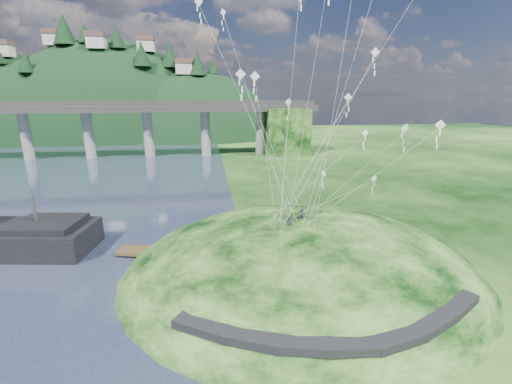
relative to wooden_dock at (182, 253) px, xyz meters
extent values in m
plane|color=black|center=(3.87, -6.48, -0.44)|extent=(320.00, 320.00, 0.00)
ellipsoid|color=black|center=(11.87, -4.48, -1.94)|extent=(36.00, 32.00, 13.00)
cube|color=black|center=(2.37, -14.48, 1.59)|extent=(4.32, 3.62, 0.71)
cube|color=black|center=(5.37, -16.13, 1.65)|extent=(4.10, 2.97, 0.61)
cube|color=black|center=(8.37, -17.13, 1.64)|extent=(3.85, 2.37, 0.62)
cube|color=black|center=(11.37, -17.58, 1.60)|extent=(3.62, 1.83, 0.66)
cube|color=black|center=(14.37, -17.38, 1.61)|extent=(3.82, 2.27, 0.68)
cube|color=black|center=(17.37, -16.43, 1.70)|extent=(4.11, 2.97, 0.71)
cube|color=black|center=(20.37, -14.88, 1.73)|extent=(4.26, 3.43, 0.66)
cube|color=#2D2B2B|center=(-46.13, 63.52, 12.56)|extent=(160.00, 9.00, 1.60)
cube|color=#2D2B2B|center=(-46.13, 63.52, 13.96)|extent=(160.00, 0.40, 1.20)
cube|color=#2D2B2B|center=(-46.13, 67.82, 13.96)|extent=(160.00, 0.40, 1.20)
cylinder|color=gray|center=(-43.63, 63.52, 6.06)|extent=(2.60, 2.60, 13.00)
cylinder|color=gray|center=(-28.13, 63.52, 6.06)|extent=(2.60, 2.60, 13.00)
cylinder|color=gray|center=(-12.63, 63.52, 6.06)|extent=(2.60, 2.60, 13.00)
cylinder|color=gray|center=(2.87, 63.52, 6.06)|extent=(2.60, 2.60, 13.00)
cylinder|color=gray|center=(18.37, 63.52, 6.06)|extent=(2.60, 2.60, 13.00)
cube|color=black|center=(25.87, 63.52, 6.06)|extent=(12.00, 11.00, 13.00)
ellipsoid|color=black|center=(-74.13, 113.52, -8.44)|extent=(84.00, 60.00, 80.00)
ellipsoid|color=black|center=(-36.13, 119.52, -6.44)|extent=(96.00, 68.00, 88.00)
ellipsoid|color=black|center=(-1.13, 111.52, -10.44)|extent=(76.00, 56.00, 72.00)
cone|color=black|center=(-56.71, 99.69, 26.90)|extent=(5.29, 5.29, 6.96)
cone|color=black|center=(-46.01, 108.15, 38.79)|extent=(8.01, 8.01, 10.54)
cone|color=black|center=(-39.00, 107.59, 37.45)|extent=(4.97, 4.97, 6.54)
cone|color=black|center=(-27.53, 105.56, 36.24)|extent=(5.83, 5.83, 7.67)
cone|color=black|center=(-18.58, 100.61, 30.14)|extent=(6.47, 6.47, 8.51)
cone|color=black|center=(-9.35, 107.51, 30.79)|extent=(7.13, 7.13, 9.38)
cone|color=black|center=(0.75, 102.55, 27.43)|extent=(6.56, 6.56, 8.63)
cone|color=black|center=(6.64, 108.15, 27.24)|extent=(4.88, 4.88, 6.42)
cube|color=beige|center=(-66.13, 105.52, 30.85)|extent=(6.00, 5.00, 4.00)
cube|color=brown|center=(-66.13, 105.52, 33.55)|extent=(6.40, 5.40, 1.60)
cube|color=beige|center=(-51.13, 111.52, 35.55)|extent=(6.00, 5.00, 4.00)
cube|color=brown|center=(-51.13, 111.52, 38.25)|extent=(6.40, 5.40, 1.60)
cube|color=beige|center=(-34.13, 103.52, 33.84)|extent=(6.00, 5.00, 4.00)
cube|color=brown|center=(-34.13, 103.52, 36.54)|extent=(6.40, 5.40, 1.60)
cube|color=beige|center=(-18.13, 109.52, 33.74)|extent=(6.00, 5.00, 4.00)
cube|color=brown|center=(-18.13, 109.52, 36.44)|extent=(6.40, 5.40, 1.60)
cube|color=beige|center=(-4.13, 103.52, 25.44)|extent=(6.00, 5.00, 4.00)
cube|color=brown|center=(-4.13, 103.52, 28.14)|extent=(6.40, 5.40, 1.60)
cube|color=black|center=(-14.38, 3.47, 2.78)|extent=(7.42, 6.49, 0.67)
cylinder|color=#2D2B2B|center=(-15.47, 3.64, 4.22)|extent=(0.27, 0.27, 3.33)
cube|color=#3B2C18|center=(0.00, 0.00, 0.01)|extent=(14.09, 5.55, 0.35)
cylinder|color=#3B2C18|center=(-5.81, 1.47, -0.24)|extent=(0.30, 0.30, 1.00)
cylinder|color=#3B2C18|center=(-2.90, 0.73, -0.24)|extent=(0.30, 0.30, 1.00)
cylinder|color=#3B2C18|center=(0.00, 0.00, -0.24)|extent=(0.30, 0.30, 1.00)
cylinder|color=#3B2C18|center=(2.90, -0.73, -0.24)|extent=(0.30, 0.30, 1.00)
cylinder|color=#3B2C18|center=(5.81, -1.47, -0.24)|extent=(0.30, 0.30, 1.00)
imported|color=#252632|center=(10.34, -5.00, 5.38)|extent=(0.73, 0.64, 1.69)
imported|color=#252632|center=(11.95, -3.20, 5.45)|extent=(0.91, 0.72, 1.82)
cube|color=white|center=(17.72, -10.05, 13.80)|extent=(0.73, 0.26, 0.71)
cube|color=white|center=(17.72, -10.05, 13.28)|extent=(0.09, 0.06, 0.43)
cube|color=white|center=(17.72, -10.05, 12.75)|extent=(0.09, 0.06, 0.43)
cube|color=white|center=(17.72, -10.05, 12.23)|extent=(0.09, 0.06, 0.43)
cube|color=white|center=(21.77, -8.41, 13.88)|extent=(0.69, 0.52, 0.81)
cube|color=white|center=(21.77, -8.41, 13.29)|extent=(0.11, 0.06, 0.48)
cube|color=white|center=(21.77, -8.41, 12.71)|extent=(0.11, 0.06, 0.48)
cube|color=white|center=(21.77, -8.41, 12.12)|extent=(0.11, 0.06, 0.48)
cube|color=white|center=(19.22, -3.31, 8.27)|extent=(0.67, 0.25, 0.69)
cube|color=white|center=(19.22, -3.31, 7.78)|extent=(0.09, 0.06, 0.40)
cube|color=white|center=(19.22, -3.31, 7.29)|extent=(0.09, 0.06, 0.40)
cube|color=white|center=(19.22, -3.31, 6.80)|extent=(0.09, 0.06, 0.40)
cube|color=white|center=(11.62, -8.77, 22.39)|extent=(0.11, 0.02, 0.48)
cube|color=white|center=(9.69, -8.72, 21.96)|extent=(0.09, 0.02, 0.43)
cube|color=white|center=(11.12, -0.15, 15.51)|extent=(0.69, 0.32, 0.72)
cube|color=white|center=(11.12, -0.15, 14.99)|extent=(0.09, 0.07, 0.43)
cube|color=white|center=(11.12, -0.15, 14.47)|extent=(0.09, 0.07, 0.43)
cube|color=white|center=(11.12, -0.15, 13.95)|extent=(0.09, 0.07, 0.43)
cube|color=white|center=(16.77, 4.44, 7.08)|extent=(0.49, 0.73, 0.82)
cube|color=white|center=(16.77, 4.44, 6.49)|extent=(0.10, 0.09, 0.49)
cube|color=white|center=(16.77, 4.44, 5.89)|extent=(0.10, 0.09, 0.49)
cube|color=white|center=(16.77, 4.44, 5.30)|extent=(0.10, 0.09, 0.49)
cube|color=white|center=(19.12, -1.38, 20.09)|extent=(0.67, 0.64, 0.85)
cube|color=white|center=(19.12, -1.38, 19.46)|extent=(0.11, 0.07, 0.51)
cube|color=white|center=(19.12, -1.38, 18.84)|extent=(0.11, 0.07, 0.51)
cube|color=white|center=(19.12, -1.38, 18.21)|extent=(0.11, 0.07, 0.51)
cube|color=white|center=(20.12, 1.33, 12.22)|extent=(0.81, 0.18, 0.81)
cube|color=white|center=(20.12, 1.33, 11.65)|extent=(0.11, 0.04, 0.47)
cube|color=white|center=(20.12, 1.33, 11.07)|extent=(0.11, 0.04, 0.47)
cube|color=white|center=(20.12, 1.33, 10.50)|extent=(0.11, 0.04, 0.47)
cube|color=white|center=(2.84, -2.85, 23.46)|extent=(0.68, 0.18, 0.68)
cube|color=white|center=(2.84, -2.85, 22.97)|extent=(0.09, 0.02, 0.40)
cube|color=white|center=(2.84, -2.85, 22.48)|extent=(0.09, 0.02, 0.40)
cube|color=white|center=(2.84, -2.85, 21.99)|extent=(0.09, 0.02, 0.40)
cube|color=white|center=(5.18, 4.04, 24.17)|extent=(0.57, 0.47, 0.68)
cube|color=white|center=(5.18, 4.04, 23.67)|extent=(0.09, 0.05, 0.41)
cube|color=white|center=(5.18, 4.04, 23.18)|extent=(0.09, 0.05, 0.41)
cube|color=white|center=(5.18, 4.04, 22.68)|extent=(0.09, 0.05, 0.41)
cube|color=white|center=(7.46, -2.63, 17.77)|extent=(0.89, 0.27, 0.87)
cube|color=white|center=(7.46, -2.63, 17.15)|extent=(0.12, 0.04, 0.51)
cube|color=white|center=(7.46, -2.63, 16.52)|extent=(0.12, 0.04, 0.51)
cube|color=white|center=(7.46, -2.63, 15.89)|extent=(0.12, 0.04, 0.51)
cube|color=white|center=(5.85, -5.96, 17.76)|extent=(0.80, 0.33, 0.83)
cube|color=white|center=(5.85, -5.96, 17.17)|extent=(0.11, 0.03, 0.48)
cube|color=white|center=(5.85, -5.96, 16.58)|extent=(0.11, 0.03, 0.48)
cube|color=white|center=(5.85, -5.96, 15.99)|extent=(0.11, 0.03, 0.48)
cube|color=white|center=(15.59, -4.12, 15.99)|extent=(0.65, 0.35, 0.70)
cube|color=white|center=(15.59, -4.12, 15.49)|extent=(0.09, 0.04, 0.41)
cube|color=white|center=(15.59, -4.12, 14.99)|extent=(0.09, 0.04, 0.41)
cube|color=white|center=(15.59, -4.12, 14.49)|extent=(0.09, 0.04, 0.41)
camera|label=1|loc=(3.01, -33.99, 16.22)|focal=24.00mm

